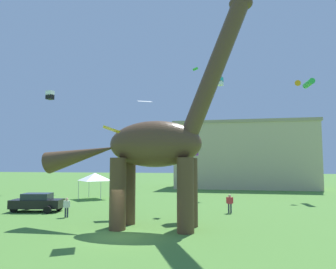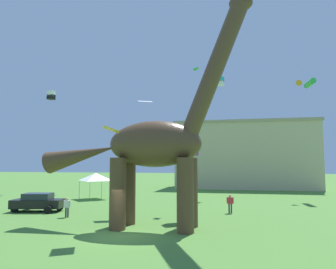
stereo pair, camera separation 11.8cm
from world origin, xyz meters
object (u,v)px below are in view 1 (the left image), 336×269
person_far_spectator (230,202)px  person_near_flyer (67,205)px  kite_mid_left (50,95)px  kite_apex (145,101)px  kite_near_low (220,81)px  kite_mid_right (190,147)px  kite_far_right (306,83)px  kite_high_right (67,162)px  kite_trailing (111,129)px  dinosaur_sculpture (154,144)px  parked_sedan_left (37,202)px  person_watching_child (130,198)px  kite_near_high (195,69)px  festival_canopy_tent (95,177)px

person_far_spectator → person_near_flyer: size_ratio=1.04×
kite_mid_left → kite_apex: bearing=-40.0°
person_far_spectator → kite_near_low: size_ratio=1.45×
kite_mid_right → kite_far_right: size_ratio=0.50×
kite_mid_left → kite_near_low: bearing=-3.3°
kite_high_right → kite_near_low: kite_near_low is taller
kite_high_right → kite_mid_left: bearing=146.3°
person_near_flyer → kite_trailing: kite_trailing is taller
dinosaur_sculpture → kite_mid_right: bearing=94.1°
kite_near_low → kite_apex: bearing=-111.6°
dinosaur_sculpture → person_near_flyer: size_ratio=10.04×
dinosaur_sculpture → kite_high_right: 26.31m
parked_sedan_left → person_watching_child: 7.97m
parked_sedan_left → kite_apex: bearing=0.0°
dinosaur_sculpture → kite_mid_left: kite_mid_left is taller
person_watching_child → kite_mid_right: 8.86m
person_near_flyer → kite_near_low: (10.98, 19.09, 13.99)m
person_near_flyer → kite_high_right: kite_high_right is taller
person_far_spectator → kite_trailing: kite_trailing is taller
kite_near_high → kite_far_right: size_ratio=0.27×
kite_trailing → kite_mid_left: size_ratio=1.20×
kite_trailing → kite_near_high: 15.80m
kite_trailing → kite_near_low: bearing=77.9°
kite_near_low → kite_trailing: bearing=-102.1°
kite_high_right → parked_sedan_left: bearing=-69.2°
kite_near_high → kite_mid_left: bearing=152.3°
kite_mid_right → kite_near_low: bearing=84.7°
kite_mid_right → kite_high_right: (-19.05, 15.74, -1.09)m
kite_mid_left → kite_high_right: (5.00, -3.34, -10.22)m
person_far_spectator → kite_near_high: kite_near_high is taller
kite_near_high → person_far_spectator: bearing=-47.4°
kite_near_high → kite_far_right: 16.71m
kite_near_high → kite_near_low: 11.26m
person_watching_child → kite_apex: (1.93, -1.88, 8.66)m
dinosaur_sculpture → kite_mid_right: dinosaur_sculpture is taller
kite_near_low → festival_canopy_tent: bearing=-155.0°
kite_mid_right → kite_high_right: 24.73m
festival_canopy_tent → kite_near_high: (12.40, -4.30, 10.88)m
parked_sedan_left → kite_near_high: kite_near_high is taller
kite_trailing → kite_far_right: kite_far_right is taller
dinosaur_sculpture → person_far_spectator: dinosaur_sculpture is taller
kite_high_right → kite_near_low: (20.68, 1.85, 10.62)m
dinosaur_sculpture → kite_near_high: 13.50m
person_near_flyer → kite_trailing: (5.70, -5.47, 5.16)m
kite_near_high → kite_near_low: (1.95, 10.99, 1.46)m
person_far_spectator → festival_canopy_tent: (-15.57, 7.76, 1.62)m
festival_canopy_tent → kite_mid_right: bearing=-40.6°
person_near_flyer → person_far_spectator: bearing=20.3°
kite_mid_left → kite_far_right: kite_mid_left is taller
kite_near_low → person_near_flyer: bearing=-119.9°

